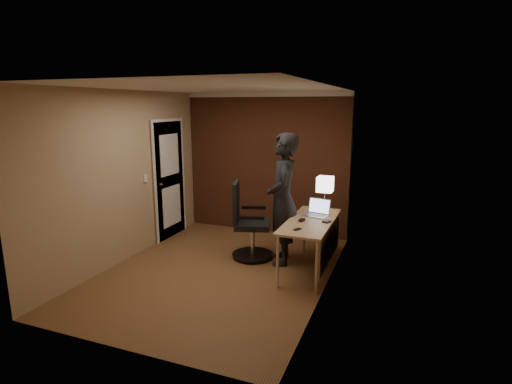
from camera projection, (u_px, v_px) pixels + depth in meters
room at (243, 160)px, 6.83m from camera, size 4.00×4.00×4.00m
desk at (315, 230)px, 5.50m from camera, size 0.60×1.50×0.73m
desk_lamp at (325, 185)px, 5.81m from camera, size 0.22×0.22×0.54m
laptop at (317, 211)px, 5.74m from camera, size 0.37×0.32×0.23m
mouse at (302, 220)px, 5.44m from camera, size 0.09×0.11×0.03m
phone at (297, 229)px, 5.08m from camera, size 0.10×0.13×0.01m
wallet at (327, 221)px, 5.40m from camera, size 0.12×0.13×0.02m
office_chair at (248, 225)px, 6.01m from camera, size 0.65×0.72×1.15m
person at (283, 199)px, 5.74m from camera, size 0.64×0.80×1.91m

